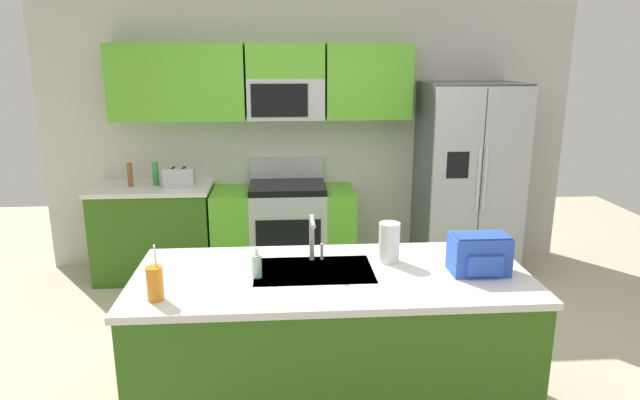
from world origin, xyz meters
TOP-DOWN VIEW (x-y plane):
  - ground_plane at (0.00, 0.00)m, footprint 9.00×9.00m
  - kitchen_wall_unit at (-0.14, 2.08)m, footprint 5.20×0.43m
  - back_counter at (-1.51, 1.80)m, footprint 1.11×0.63m
  - range_oven at (-0.27, 1.80)m, footprint 1.36×0.61m
  - refrigerator at (1.50, 1.73)m, footprint 0.90×0.76m
  - island_counter at (-0.01, -0.46)m, footprint 2.24×0.96m
  - toaster at (-1.24, 1.75)m, footprint 0.28×0.16m
  - pepper_mill at (-1.70, 1.80)m, footprint 0.05×0.05m
  - bottle_green at (-1.47, 1.83)m, footprint 0.06×0.06m
  - sink_faucet at (-0.11, -0.27)m, footprint 0.08×0.22m
  - drink_cup_orange at (-0.93, -0.75)m, footprint 0.08×0.08m
  - soap_dispenser at (-0.43, -0.49)m, footprint 0.06×0.06m
  - paper_towel_roll at (0.34, -0.30)m, footprint 0.12×0.12m
  - backpack at (0.82, -0.52)m, footprint 0.32×0.22m

SIDE VIEW (x-z plane):
  - ground_plane at x=0.00m, z-range 0.00..0.00m
  - range_oven at x=-0.27m, z-range -0.11..0.99m
  - back_counter at x=-1.51m, z-range 0.00..0.90m
  - island_counter at x=-0.01m, z-range 0.00..0.90m
  - refrigerator at x=1.50m, z-range 0.00..1.85m
  - soap_dispenser at x=-0.43m, z-range 0.88..1.05m
  - drink_cup_orange at x=-0.93m, z-range 0.84..1.14m
  - toaster at x=-1.24m, z-range 0.90..1.08m
  - bottle_green at x=-1.47m, z-range 0.90..1.12m
  - pepper_mill at x=-1.70m, z-range 0.90..1.12m
  - backpack at x=0.82m, z-range 0.90..1.13m
  - paper_towel_roll at x=0.34m, z-range 0.90..1.14m
  - sink_faucet at x=-0.11m, z-range 0.93..1.21m
  - kitchen_wall_unit at x=-0.14m, z-range 0.17..2.77m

